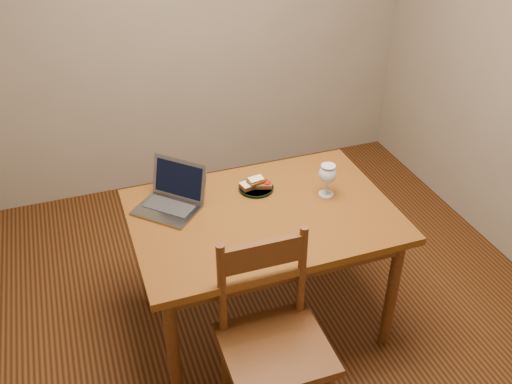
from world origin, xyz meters
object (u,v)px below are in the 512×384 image
object	(u,v)px
table	(263,227)
laptop	(172,195)
milk_glass	(327,180)
plate	(256,188)
chair	(274,335)

from	to	relation	value
table	laptop	world-z (taller)	laptop
table	milk_glass	bearing A→B (deg)	6.50
table	plate	size ratio (longest dim) A/B	7.03
plate	table	bearing A→B (deg)	-100.55
plate	chair	bearing A→B (deg)	-104.40
table	laptop	size ratio (longest dim) A/B	3.20
chair	plate	distance (m)	0.85
plate	laptop	size ratio (longest dim) A/B	0.46
milk_glass	laptop	xyz separation A→B (m)	(-0.77, 0.18, -0.03)
table	chair	distance (m)	0.62
chair	laptop	world-z (taller)	laptop
laptop	table	bearing A→B (deg)	16.14
table	chair	xyz separation A→B (m)	(-0.16, -0.58, -0.13)
table	laptop	xyz separation A→B (m)	(-0.40, 0.22, 0.14)
table	milk_glass	xyz separation A→B (m)	(0.37, 0.04, 0.18)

